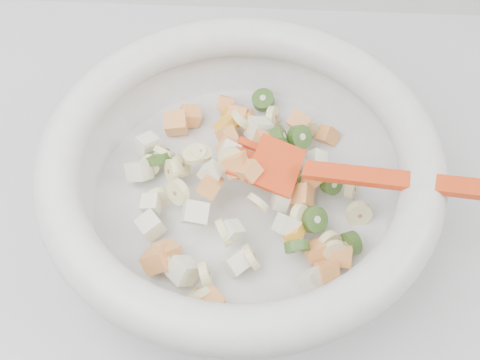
{
  "coord_description": "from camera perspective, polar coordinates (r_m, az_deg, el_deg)",
  "views": [
    {
      "loc": [
        0.04,
        1.04,
        1.45
      ],
      "look_at": [
        0.02,
        1.4,
        0.95
      ],
      "focal_mm": 45.0,
      "sensor_mm": 36.0,
      "label": 1
    }
  ],
  "objects": [
    {
      "name": "mixing_bowl",
      "position": [
        0.61,
        0.04,
        0.67
      ],
      "size": [
        0.44,
        0.4,
        0.12
      ],
      "color": "beige",
      "rests_on": "counter"
    },
    {
      "name": "counter",
      "position": [
        1.08,
        -0.82,
        -13.08
      ],
      "size": [
        2.0,
        0.6,
        0.9
      ],
      "primitive_type": "cube",
      "color": "#A6A7AC",
      "rests_on": "ground"
    }
  ]
}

